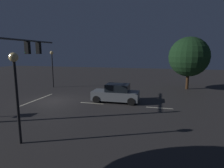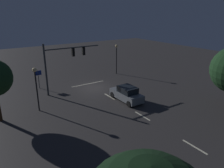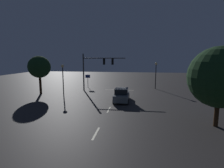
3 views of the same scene
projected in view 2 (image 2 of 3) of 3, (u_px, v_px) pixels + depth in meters
The scene contains 10 objects.
ground_plane at pixel (94, 87), 28.86m from camera, with size 80.00×80.00×0.00m, color #2D2B2B.
traffic_signal_assembly at pixel (64, 59), 25.92m from camera, with size 7.23×0.47×6.25m.
lane_dash_far at pixel (110, 97), 25.69m from camera, with size 2.20×0.16×0.01m, color beige.
lane_dash_mid at pixel (142, 116), 20.94m from camera, with size 2.20×0.16×0.01m, color beige.
lane_dash_near at pixel (195, 147), 16.19m from camera, with size 2.20×0.16×0.01m, color beige.
stop_bar at pixel (88, 84), 30.17m from camera, with size 5.00×0.16×0.01m, color beige.
car_approaching at pixel (127, 94), 24.36m from camera, with size 1.93×4.38×1.70m.
street_lamp_left_kerb at pixel (116, 53), 34.04m from camera, with size 0.44×0.44×4.76m.
street_lamp_right_kerb at pixel (36, 81), 21.06m from camera, with size 0.44×0.44×4.57m.
route_sign at pixel (38, 75), 27.89m from camera, with size 0.90×0.12×2.47m.
Camera 2 is at (12.78, 24.09, 9.78)m, focal length 34.23 mm.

